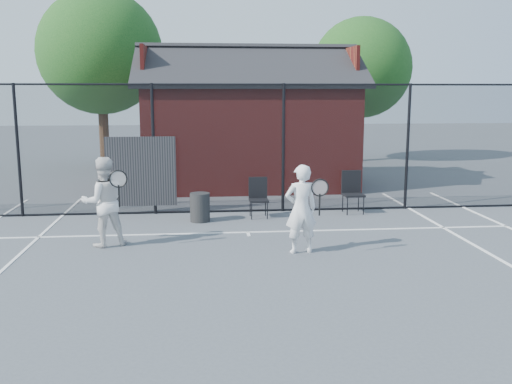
{
  "coord_description": "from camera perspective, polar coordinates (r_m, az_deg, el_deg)",
  "views": [
    {
      "loc": [
        -0.91,
        -8.17,
        2.84
      ],
      "look_at": [
        0.02,
        1.5,
        1.1
      ],
      "focal_mm": 40.0,
      "sensor_mm": 36.0,
      "label": 1
    }
  ],
  "objects": [
    {
      "name": "ground",
      "position": [
        8.7,
        0.83,
        -8.9
      ],
      "size": [
        80.0,
        80.0,
        0.0
      ],
      "primitive_type": "plane",
      "color": "#4B5256",
      "rests_on": "ground"
    },
    {
      "name": "court_lines",
      "position": [
        7.47,
        1.97,
        -12.15
      ],
      "size": [
        11.02,
        18.0,
        0.01
      ],
      "color": "white",
      "rests_on": "ground"
    },
    {
      "name": "fence",
      "position": [
        13.26,
        -2.86,
        4.1
      ],
      "size": [
        22.04,
        3.0,
        3.0
      ],
      "color": "black",
      "rests_on": "ground"
    },
    {
      "name": "clubhouse",
      "position": [
        17.27,
        -0.81,
        6.05
      ],
      "size": [
        6.5,
        4.36,
        4.19
      ],
      "color": "maroon",
      "rests_on": "ground"
    },
    {
      "name": "tree_left",
      "position": [
        22.01,
        -15.31,
        13.31
      ],
      "size": [
        4.48,
        4.48,
        6.44
      ],
      "color": "#352815",
      "rests_on": "ground"
    },
    {
      "name": "tree_right",
      "position": [
        23.58,
        10.51,
        12.08
      ],
      "size": [
        3.97,
        3.97,
        5.7
      ],
      "color": "#352815",
      "rests_on": "ground"
    },
    {
      "name": "player_front",
      "position": [
        10.01,
        4.53,
        -1.69
      ],
      "size": [
        0.73,
        0.55,
        1.57
      ],
      "color": "white",
      "rests_on": "ground"
    },
    {
      "name": "player_back",
      "position": [
        10.79,
        -15.0,
        -0.95
      ],
      "size": [
        0.97,
        0.86,
        1.65
      ],
      "color": "white",
      "rests_on": "ground"
    },
    {
      "name": "chair_left",
      "position": [
        12.81,
        0.27,
        -0.65
      ],
      "size": [
        0.43,
        0.44,
        0.88
      ],
      "primitive_type": "cube",
      "rotation": [
        0.0,
        0.0,
        0.01
      ],
      "color": "black",
      "rests_on": "ground"
    },
    {
      "name": "chair_right",
      "position": [
        13.45,
        9.71,
        -0.09
      ],
      "size": [
        0.48,
        0.5,
        0.97
      ],
      "primitive_type": "cube",
      "rotation": [
        0.0,
        0.0,
        0.03
      ],
      "color": "black",
      "rests_on": "ground"
    },
    {
      "name": "waste_bin",
      "position": [
        12.53,
        -5.63,
        -1.53
      ],
      "size": [
        0.45,
        0.45,
        0.63
      ],
      "primitive_type": "cylinder",
      "rotation": [
        0.0,
        0.0,
        0.05
      ],
      "color": "black",
      "rests_on": "ground"
    }
  ]
}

